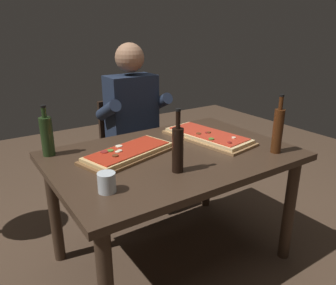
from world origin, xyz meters
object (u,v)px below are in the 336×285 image
at_px(pizza_rectangular_left, 208,136).
at_px(diner_chair, 129,147).
at_px(pizza_rectangular_front, 129,153).
at_px(seated_diner, 135,120).
at_px(dining_table, 173,168).
at_px(oil_bottle_amber, 278,130).
at_px(tumbler_near_camera, 107,184).
at_px(wine_bottle_dark, 47,136).
at_px(vinegar_bottle_green, 178,148).

xyz_separation_m(pizza_rectangular_left, diner_chair, (-0.19, 0.78, -0.27)).
relative_size(pizza_rectangular_front, seated_diner, 0.46).
xyz_separation_m(pizza_rectangular_front, seated_diner, (0.38, 0.63, -0.02)).
bearing_deg(pizza_rectangular_left, dining_table, -166.93).
xyz_separation_m(oil_bottle_amber, seated_diner, (-0.37, 1.06, -0.14)).
xyz_separation_m(pizza_rectangular_front, oil_bottle_amber, (0.75, -0.43, 0.12)).
height_order(oil_bottle_amber, diner_chair, oil_bottle_amber).
height_order(dining_table, tumbler_near_camera, tumbler_near_camera).
bearing_deg(seated_diner, wine_bottle_dark, -153.98).
relative_size(pizza_rectangular_front, oil_bottle_amber, 1.76).
distance_m(diner_chair, seated_diner, 0.28).
bearing_deg(wine_bottle_dark, dining_table, -30.99).
distance_m(pizza_rectangular_left, vinegar_bottle_green, 0.56).
height_order(pizza_rectangular_left, oil_bottle_amber, oil_bottle_amber).
bearing_deg(pizza_rectangular_left, pizza_rectangular_front, 177.68).
height_order(oil_bottle_amber, vinegar_bottle_green, oil_bottle_amber).
bearing_deg(tumbler_near_camera, oil_bottle_amber, -5.46).
relative_size(oil_bottle_amber, vinegar_bottle_green, 1.05).
relative_size(dining_table, wine_bottle_dark, 4.76).
bearing_deg(seated_diner, pizza_rectangular_front, -120.70).
height_order(pizza_rectangular_front, oil_bottle_amber, oil_bottle_amber).
relative_size(vinegar_bottle_green, diner_chair, 0.38).
bearing_deg(diner_chair, dining_table, -99.34).
bearing_deg(pizza_rectangular_front, vinegar_bottle_green, -71.35).
relative_size(dining_table, vinegar_bottle_green, 4.24).
xyz_separation_m(dining_table, diner_chair, (0.14, 0.86, -0.16)).
height_order(wine_bottle_dark, vinegar_bottle_green, vinegar_bottle_green).
distance_m(dining_table, diner_chair, 0.88).
bearing_deg(dining_table, pizza_rectangular_left, 13.07).
bearing_deg(oil_bottle_amber, wine_bottle_dark, 148.25).
bearing_deg(oil_bottle_amber, seated_diner, 109.19).
bearing_deg(diner_chair, seated_diner, -90.00).
height_order(vinegar_bottle_green, diner_chair, vinegar_bottle_green).
xyz_separation_m(dining_table, tumbler_near_camera, (-0.51, -0.23, 0.14)).
bearing_deg(wine_bottle_dark, pizza_rectangular_left, -17.05).
relative_size(pizza_rectangular_left, seated_diner, 0.48).
height_order(pizza_rectangular_left, tumbler_near_camera, tumbler_near_camera).
bearing_deg(seated_diner, tumbler_near_camera, -124.19).
xyz_separation_m(pizza_rectangular_front, tumbler_near_camera, (-0.28, -0.33, 0.02)).
relative_size(wine_bottle_dark, diner_chair, 0.34).
height_order(wine_bottle_dark, oil_bottle_amber, oil_bottle_amber).
distance_m(oil_bottle_amber, diner_chair, 1.30).
bearing_deg(vinegar_bottle_green, oil_bottle_amber, -8.94).
bearing_deg(tumbler_near_camera, wine_bottle_dark, 99.30).
distance_m(pizza_rectangular_front, seated_diner, 0.74).
distance_m(pizza_rectangular_front, pizza_rectangular_left, 0.57).
bearing_deg(pizza_rectangular_front, pizza_rectangular_left, -2.32).
relative_size(pizza_rectangular_front, vinegar_bottle_green, 1.84).
xyz_separation_m(vinegar_bottle_green, diner_chair, (0.27, 1.08, -0.38)).
relative_size(dining_table, pizza_rectangular_front, 2.30).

